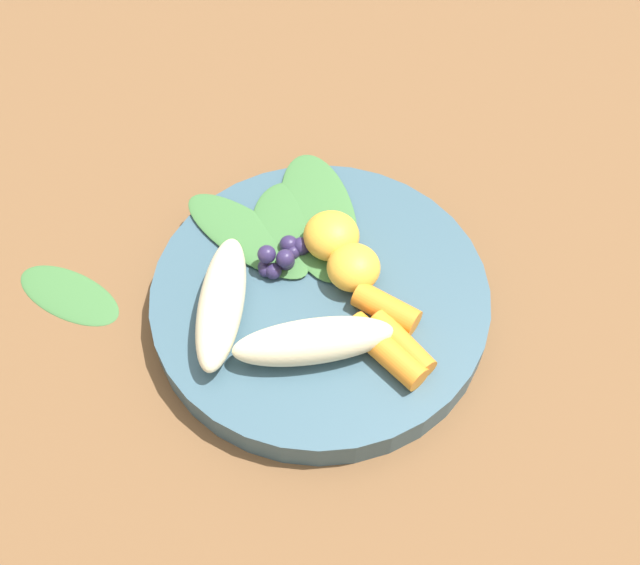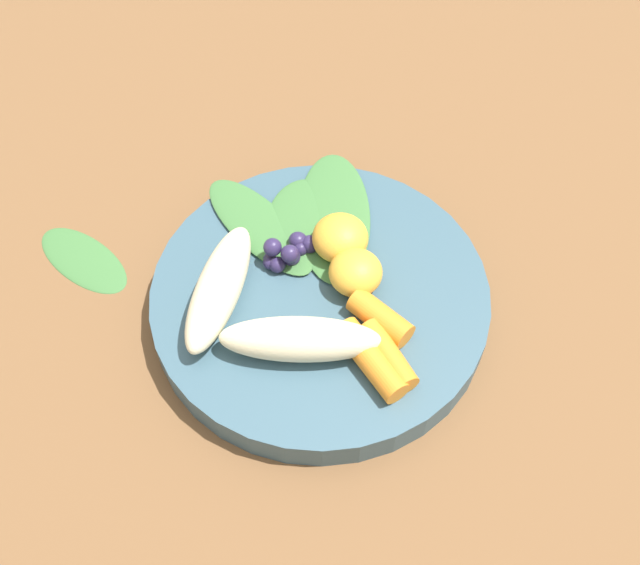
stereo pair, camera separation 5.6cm
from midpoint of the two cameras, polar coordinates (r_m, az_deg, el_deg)
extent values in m
plane|color=brown|center=(0.59, 2.71, -2.20)|extent=(2.40, 2.40, 0.00)
cylinder|color=#385666|center=(0.58, 2.76, -1.50)|extent=(0.26, 0.26, 0.03)
ellipsoid|color=beige|center=(0.53, 1.54, -4.47)|extent=(0.06, 0.12, 0.03)
ellipsoid|color=beige|center=(0.56, -4.66, -0.60)|extent=(0.12, 0.08, 0.03)
ellipsoid|color=#F4A833|center=(0.58, 4.29, 3.13)|extent=(0.04, 0.04, 0.03)
ellipsoid|color=#F4A833|center=(0.56, 5.61, 0.25)|extent=(0.04, 0.04, 0.03)
cylinder|color=orange|center=(0.53, 6.85, -5.95)|extent=(0.07, 0.04, 0.02)
cylinder|color=orange|center=(0.54, 8.07, -5.65)|extent=(0.06, 0.03, 0.02)
cylinder|color=orange|center=(0.55, 7.43, -2.83)|extent=(0.05, 0.04, 0.02)
sphere|color=#2D234C|center=(0.58, -0.41, 1.14)|extent=(0.01, 0.01, 0.01)
sphere|color=#2D234C|center=(0.58, 0.61, 1.73)|extent=(0.01, 0.01, 0.01)
sphere|color=#2D234C|center=(0.59, 1.28, 2.33)|extent=(0.01, 0.01, 0.01)
sphere|color=#2D234C|center=(0.59, 1.07, 2.90)|extent=(0.01, 0.01, 0.01)
sphere|color=#2D234C|center=(0.57, 0.55, 1.95)|extent=(0.01, 0.01, 0.01)
sphere|color=#2D234C|center=(0.57, -0.75, 2.44)|extent=(0.01, 0.01, 0.01)
sphere|color=#2D234C|center=(0.58, -0.99, 1.57)|extent=(0.01, 0.01, 0.01)
sphere|color=#2D234C|center=(0.58, -0.98, 1.30)|extent=(0.01, 0.01, 0.01)
sphere|color=#2D234C|center=(0.59, 2.23, 2.71)|extent=(0.01, 0.01, 0.01)
ellipsoid|color=#3D7038|center=(0.61, 3.70, 4.80)|extent=(0.14, 0.08, 0.00)
ellipsoid|color=#3D7038|center=(0.61, 1.70, 4.33)|extent=(0.11, 0.08, 0.00)
ellipsoid|color=#3D7038|center=(0.61, -1.87, 4.07)|extent=(0.13, 0.10, 0.00)
ellipsoid|color=#3D7038|center=(0.64, -14.86, 1.58)|extent=(0.10, 0.09, 0.01)
camera|label=1|loc=(0.03, -87.13, 4.14)|focal=43.04mm
camera|label=2|loc=(0.03, 92.87, -4.14)|focal=43.04mm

